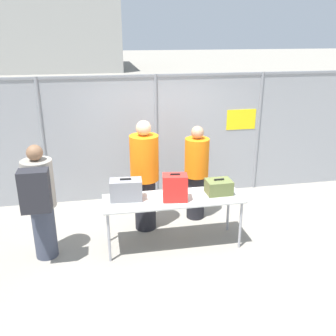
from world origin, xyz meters
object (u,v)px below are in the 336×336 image
object	(u,v)px
suitcase_red	(175,188)
security_worker_near	(145,175)
inspection_table	(173,202)
security_worker_far	(196,172)
suitcase_grey	(126,190)
suitcase_olive	(219,187)
traveler_hooded	(40,199)
utility_trailer	(158,138)

from	to	relation	value
suitcase_red	security_worker_near	size ratio (longest dim) A/B	0.23
inspection_table	security_worker_far	size ratio (longest dim) A/B	1.25
suitcase_grey	suitcase_olive	size ratio (longest dim) A/B	1.25
suitcase_olive	security_worker_near	xyz separation A→B (m)	(-1.06, 0.57, 0.05)
suitcase_grey	traveler_hooded	xyz separation A→B (m)	(-1.20, -0.09, -0.01)
suitcase_red	suitcase_olive	world-z (taller)	suitcase_red
traveler_hooded	utility_trailer	size ratio (longest dim) A/B	0.44
security_worker_near	traveler_hooded	bearing A→B (deg)	21.11
inspection_table	utility_trailer	bearing A→B (deg)	83.43
suitcase_olive	security_worker_far	size ratio (longest dim) A/B	0.23
suitcase_olive	traveler_hooded	distance (m)	2.61
security_worker_near	security_worker_far	world-z (taller)	security_worker_near
suitcase_grey	security_worker_far	size ratio (longest dim) A/B	0.29
suitcase_grey	utility_trailer	world-z (taller)	suitcase_grey
suitcase_olive	utility_trailer	xyz separation A→B (m)	(-0.18, 4.60, -0.48)
security_worker_far	utility_trailer	world-z (taller)	security_worker_far
suitcase_grey	suitcase_red	world-z (taller)	suitcase_red
inspection_table	utility_trailer	world-z (taller)	inspection_table
suitcase_red	utility_trailer	xyz separation A→B (m)	(0.52, 4.72, -0.57)
security_worker_far	traveler_hooded	bearing A→B (deg)	7.74
inspection_table	security_worker_near	bearing A→B (deg)	119.72
inspection_table	security_worker_far	distance (m)	1.02
traveler_hooded	utility_trailer	bearing A→B (deg)	58.03
inspection_table	suitcase_grey	distance (m)	0.73
inspection_table	security_worker_near	xyz separation A→B (m)	(-0.35, 0.61, 0.22)
inspection_table	security_worker_near	distance (m)	0.74
inspection_table	suitcase_red	bearing A→B (deg)	-81.72
suitcase_red	security_worker_near	xyz separation A→B (m)	(-0.36, 0.68, -0.04)
security_worker_near	utility_trailer	size ratio (longest dim) A/B	0.48
suitcase_olive	security_worker_far	world-z (taller)	security_worker_far
suitcase_grey	suitcase_red	size ratio (longest dim) A/B	1.15
suitcase_grey	security_worker_near	size ratio (longest dim) A/B	0.26
inspection_table	suitcase_olive	size ratio (longest dim) A/B	5.38
inspection_table	security_worker_far	world-z (taller)	security_worker_far
suitcase_olive	inspection_table	bearing A→B (deg)	-176.95
traveler_hooded	security_worker_near	xyz separation A→B (m)	(1.55, 0.62, 0.01)
security_worker_far	inspection_table	bearing A→B (deg)	44.08
security_worker_near	inspection_table	bearing A→B (deg)	118.88
suitcase_grey	utility_trailer	size ratio (longest dim) A/B	0.13
security_worker_far	utility_trailer	xyz separation A→B (m)	(-0.04, 3.81, -0.44)
suitcase_grey	traveler_hooded	world-z (taller)	traveler_hooded
security_worker_far	suitcase_olive	bearing A→B (deg)	89.05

